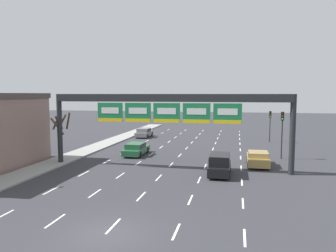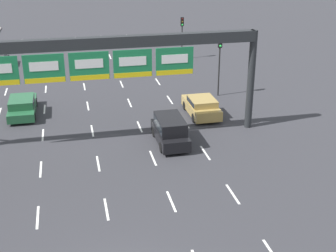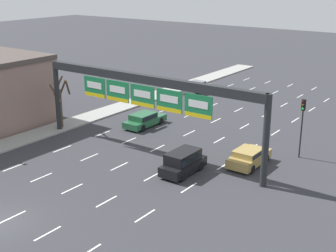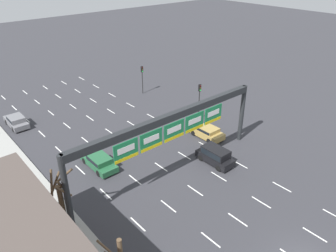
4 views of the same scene
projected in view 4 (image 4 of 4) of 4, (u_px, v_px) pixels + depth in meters
name	position (u px, v px, depth m)	size (l,w,h in m)	color
lane_dashes	(177.00, 178.00, 32.21)	(13.32, 67.00, 0.01)	white
sign_gantry	(172.00, 125.00, 30.16)	(21.89, 0.70, 6.79)	#232628
car_gold	(207.00, 132.00, 39.04)	(1.99, 4.30, 1.38)	#A88947
suv_black	(215.00, 155.00, 34.10)	(1.80, 4.11, 1.78)	black
car_green	(99.00, 161.00, 33.56)	(1.92, 4.85, 1.36)	#235B38
car_grey	(16.00, 121.00, 41.54)	(1.91, 4.43, 1.43)	slate
traffic_light_near_gantry	(199.00, 95.00, 41.91)	(0.30, 0.35, 4.95)	black
traffic_light_mid_block	(142.00, 74.00, 50.23)	(0.30, 0.35, 4.40)	black
tree_bare_third	(61.00, 198.00, 25.58)	(2.07, 2.11, 5.02)	brown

